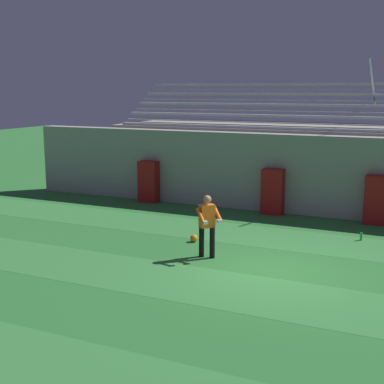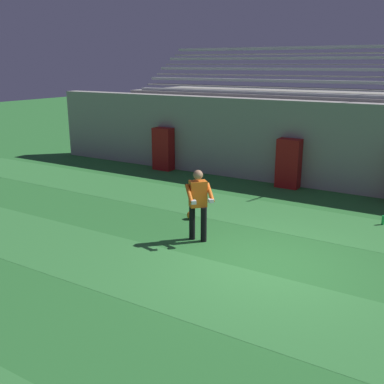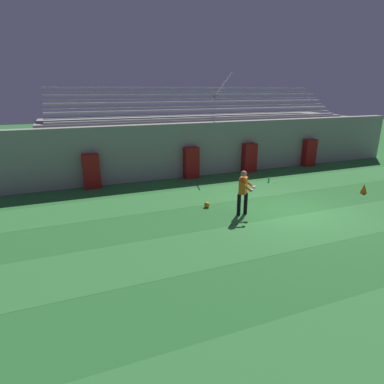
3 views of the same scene
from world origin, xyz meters
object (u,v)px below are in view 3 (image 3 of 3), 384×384
Objects in this scene: goalkeeper at (243,190)px; soccer_ball at (207,205)px; padding_pillar_gate_left at (191,163)px; water_bottle at (269,180)px; padding_pillar_gate_right at (249,158)px; padding_pillar_far_left at (92,171)px; padding_pillar_far_right at (309,153)px; traffic_cone at (364,189)px.

soccer_ball is (-0.91, 1.18, -0.84)m from goalkeeper.
soccer_ball is (-1.07, -4.37, -0.70)m from padding_pillar_gate_left.
goalkeeper is at bearing -136.04° from water_bottle.
padding_pillar_gate_left is at bearing 180.00° from padding_pillar_gate_right.
goalkeeper is (4.84, -5.55, 0.15)m from padding_pillar_far_left.
padding_pillar_far_right is (7.67, 0.00, 0.00)m from padding_pillar_gate_left.
padding_pillar_gate_left is 0.97× the size of goalkeeper.
traffic_cone is at bearing -105.24° from padding_pillar_far_right.
padding_pillar_far_left is at bearing 180.00° from padding_pillar_gate_right.
padding_pillar_gate_right is at bearing 0.00° from padding_pillar_gate_left.
padding_pillar_gate_left is 3.84× the size of traffic_cone.
padding_pillar_far_right is 6.72× the size of water_bottle.
padding_pillar_gate_left is 5.56m from goalkeeper.
soccer_ball is at bearing -153.40° from padding_pillar_far_right.
soccer_ball is 0.92× the size of water_bottle.
padding_pillar_far_left is at bearing 154.74° from traffic_cone.
padding_pillar_gate_right is 3.84× the size of traffic_cone.
padding_pillar_gate_left is 7.33× the size of soccer_ball.
padding_pillar_gate_left is 7.67m from padding_pillar_far_right.
padding_pillar_gate_left is at bearing 139.63° from traffic_cone.
soccer_ball is at bearing -103.72° from padding_pillar_gate_left.
water_bottle is (8.32, -2.20, -0.69)m from padding_pillar_far_left.
traffic_cone is (2.74, -5.29, -0.60)m from padding_pillar_gate_right.
padding_pillar_gate_right is at bearing 0.00° from padding_pillar_far_left.
padding_pillar_far_left and padding_pillar_far_right have the same top height.
padding_pillar_gate_left is 4.99m from padding_pillar_far_left.
goalkeeper is 3.98× the size of traffic_cone.
goalkeeper reaches higher than soccer_ball.
padding_pillar_gate_right is 4.18m from padding_pillar_far_right.
soccer_ball is at bearing 172.82° from traffic_cone.
goalkeeper is at bearing -144.63° from padding_pillar_far_right.
padding_pillar_gate_right is 1.00× the size of padding_pillar_far_left.
padding_pillar_gate_left and padding_pillar_gate_right have the same top height.
soccer_ball is 7.35m from traffic_cone.
water_bottle is (-0.16, -2.20, -0.69)m from padding_pillar_gate_right.
padding_pillar_far_right is at bearing 0.00° from padding_pillar_gate_left.
padding_pillar_gate_left is at bearing 146.54° from water_bottle.
padding_pillar_far_left is at bearing 180.00° from padding_pillar_gate_left.
traffic_cone is at bearing -40.37° from padding_pillar_gate_left.
padding_pillar_far_right is at bearing 26.60° from soccer_ball.
goalkeeper reaches higher than water_bottle.
goalkeeper is (-3.64, -5.55, 0.15)m from padding_pillar_gate_right.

